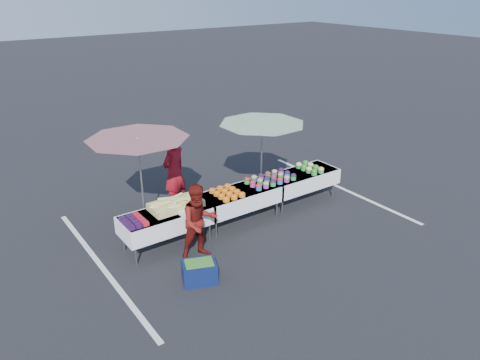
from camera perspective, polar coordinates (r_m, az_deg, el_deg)
ground at (r=10.57m, az=0.00°, el=-4.99°), size 80.00×80.00×0.00m
stripe_left at (r=9.35m, az=-16.49°, el=-10.13°), size 0.10×5.00×0.00m
stripe_right at (r=12.50m, az=12.06°, el=-0.88°), size 0.10×5.00×0.00m
table_left at (r=9.49m, az=-8.94°, el=-4.79°), size 1.86×0.81×0.75m
table_center at (r=10.30m, az=0.00°, el=-2.13°), size 1.86×0.81×0.75m
table_right at (r=11.35m, az=7.44°, el=0.13°), size 1.86×0.81×0.75m
berry_punnets at (r=9.10m, az=-12.84°, el=-4.93°), size 0.40×0.54×0.08m
corn_pile at (r=9.50m, az=-7.87°, el=-2.95°), size 1.16×0.57×0.26m
plastic_bags at (r=9.28m, az=-6.52°, el=-3.98°), size 0.30×0.25×0.05m
carrot_bowls at (r=10.03m, az=-1.60°, el=-1.52°), size 0.55×0.69×0.11m
potato_cups at (r=10.67m, az=3.73°, el=0.20°), size 1.14×0.58×0.16m
bean_baskets at (r=11.42m, az=8.50°, el=1.51°), size 0.36×0.68×0.15m
vendor at (r=10.83m, az=-8.03°, el=0.96°), size 0.80×0.67×1.87m
customer at (r=8.95m, az=-5.00°, el=-5.10°), size 0.81×0.67×1.52m
umbrella_left at (r=9.59m, az=-12.28°, el=4.01°), size 2.69×2.69×2.12m
umbrella_right at (r=10.72m, az=2.69°, el=6.04°), size 2.56×2.56×2.02m
storage_bin at (r=8.53m, az=-4.97°, el=-11.05°), size 0.72×0.62×0.40m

